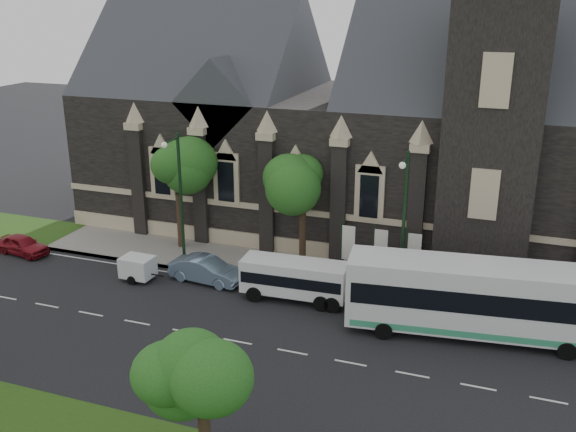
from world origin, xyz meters
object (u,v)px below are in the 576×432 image
at_px(tree_walk_left, 181,169).
at_px(banner_flag_right, 411,254).
at_px(box_trailer, 138,267).
at_px(tree_park_east, 208,370).
at_px(sedan, 206,270).
at_px(shuttle_bus, 295,277).
at_px(car_far_red, 22,245).
at_px(banner_flag_center, 378,250).
at_px(tree_walk_right, 307,180).
at_px(street_lamp_mid, 179,195).
at_px(banner_flag_left, 346,246).
at_px(tour_coach, 482,298).
at_px(street_lamp_near, 403,220).

relative_size(tree_walk_left, banner_flag_right, 1.91).
bearing_deg(box_trailer, tree_walk_left, 90.40).
height_order(tree_park_east, tree_walk_left, tree_walk_left).
bearing_deg(sedan, shuttle_bus, -89.22).
height_order(tree_park_east, car_far_red, tree_park_east).
bearing_deg(banner_flag_center, banner_flag_right, 0.00).
relative_size(tree_walk_right, street_lamp_mid, 0.87).
relative_size(banner_flag_center, shuttle_bus, 0.64).
bearing_deg(street_lamp_mid, shuttle_bus, -10.28).
bearing_deg(banner_flag_center, street_lamp_mid, -171.18).
bearing_deg(banner_flag_left, sedan, -160.16).
relative_size(tour_coach, sedan, 2.95).
distance_m(street_lamp_near, shuttle_bus, 7.06).
height_order(box_trailer, car_far_red, box_trailer).
relative_size(street_lamp_near, sedan, 1.90).
relative_size(banner_flag_left, banner_flag_center, 1.00).
relative_size(banner_flag_left, car_far_red, 1.01).
distance_m(street_lamp_near, sedan, 12.62).
height_order(street_lamp_mid, banner_flag_left, street_lamp_mid).
xyz_separation_m(tour_coach, sedan, (-16.43, 1.24, -1.39)).
bearing_deg(tree_walk_left, tree_walk_right, 0.06).
distance_m(tree_walk_right, sedan, 8.49).
distance_m(tree_walk_right, banner_flag_center, 6.36).
bearing_deg(tree_walk_left, banner_flag_center, -6.89).
height_order(tree_park_east, street_lamp_mid, street_lamp_mid).
xyz_separation_m(tree_walk_left, car_far_red, (-9.95, -4.87, -5.06)).
height_order(street_lamp_near, sedan, street_lamp_near).
xyz_separation_m(tree_park_east, banner_flag_right, (4.11, 18.32, -2.24)).
bearing_deg(banner_flag_right, car_far_red, -173.07).
bearing_deg(shuttle_bus, sedan, 172.75).
relative_size(banner_flag_right, sedan, 0.85).
height_order(street_lamp_near, box_trailer, street_lamp_near).
height_order(tree_walk_left, sedan, tree_walk_left).
xyz_separation_m(tree_park_east, car_far_red, (-21.92, 15.16, -3.94)).
bearing_deg(tree_park_east, tree_walk_left, 120.87).
distance_m(banner_flag_left, box_trailer, 13.01).
relative_size(tour_coach, box_trailer, 4.88).
bearing_deg(shuttle_bus, banner_flag_right, 26.27).
distance_m(tree_walk_right, banner_flag_right, 8.05).
distance_m(tree_walk_left, banner_flag_center, 14.58).
relative_size(tour_coach, car_far_red, 3.52).
distance_m(banner_flag_right, box_trailer, 16.83).
xyz_separation_m(banner_flag_center, banner_flag_right, (2.00, 0.00, 0.00)).
distance_m(street_lamp_mid, sedan, 4.96).
bearing_deg(car_far_red, banner_flag_left, -74.30).
distance_m(street_lamp_near, box_trailer, 16.66).
bearing_deg(box_trailer, tour_coach, 1.84).
bearing_deg(street_lamp_near, tree_park_east, -103.11).
relative_size(tree_park_east, tour_coach, 0.45).
relative_size(tree_walk_left, banner_flag_left, 1.91).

